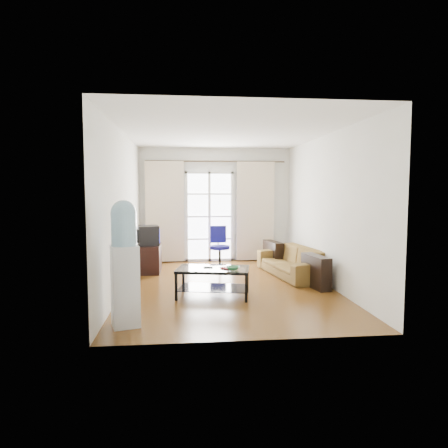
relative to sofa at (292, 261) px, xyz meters
The scene contains 20 objects.
floor 1.58m from the sofa, 152.05° to the right, with size 5.20×5.20×0.00m, color brown.
ceiling 2.87m from the sofa, 152.05° to the right, with size 5.20×5.20×0.00m, color white.
wall_back 2.55m from the sofa, 126.33° to the left, with size 3.60×0.02×2.70m, color white.
wall_front 3.76m from the sofa, 112.44° to the right, with size 3.60×0.02×2.70m, color white.
wall_left 3.43m from the sofa, 167.06° to the right, with size 0.02×5.20×2.70m, color white.
wall_right 1.36m from the sofa, 59.81° to the right, with size 0.02×5.20×2.70m, color white.
french_door 2.50m from the sofa, 130.05° to the left, with size 1.16×0.06×2.15m.
curtain_rod 3.07m from the sofa, 127.85° to the left, with size 0.04×0.04×3.30m, color #4C3F2D.
curtain_left 3.24m from the sofa, 145.80° to the left, with size 0.90×0.07×2.35m, color beige.
curtain_right 2.02m from the sofa, 103.66° to the left, with size 0.90×0.07×2.35m, color beige.
radiator 1.86m from the sofa, 108.01° to the left, with size 0.64×0.12×0.64m, color #9D9DA0.
sofa is the anchor object (origin of this frame).
coffee_table 2.19m from the sofa, 140.21° to the right, with size 1.24×0.86×0.46m.
bowl 2.11m from the sofa, 131.27° to the right, with size 0.25×0.25×0.05m, color green.
book 2.16m from the sofa, 134.83° to the right, with size 0.24×0.26×0.02m, color #B1151E.
remote 2.24m from the sofa, 142.13° to the right, with size 0.14×0.04×0.02m, color black.
tv_stand 2.96m from the sofa, 167.24° to the left, with size 0.52×0.78×0.57m, color black.
crt_tv 2.99m from the sofa, 167.82° to the left, with size 0.50×0.50×0.41m.
task_chair 1.68m from the sofa, 143.76° to the left, with size 0.68×0.68×0.91m.
water_cooler 3.97m from the sofa, 137.05° to the right, with size 0.40×0.40×1.58m.
Camera 1 is at (-0.77, -6.94, 1.70)m, focal length 32.00 mm.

